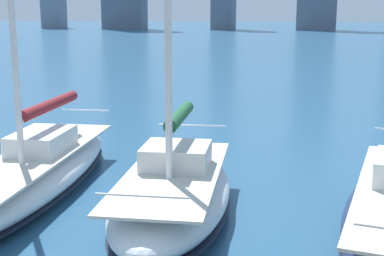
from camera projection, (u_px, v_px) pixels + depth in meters
The scene contains 2 objects.
sailboat_forest at pixel (174, 191), 12.76m from camera, with size 3.16×7.02×11.10m.
sailboat_maroon at pixel (35, 170), 14.54m from camera, with size 2.99×9.65×13.04m.
Camera 1 is at (-3.11, 5.19, 4.84)m, focal length 50.00 mm.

